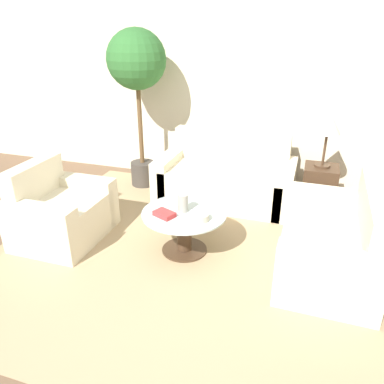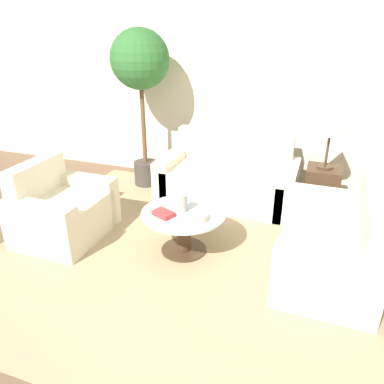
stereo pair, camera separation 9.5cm
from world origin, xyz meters
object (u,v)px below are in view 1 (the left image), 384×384
Objects in this scene: bowl at (199,217)px; book_stack at (164,214)px; coffee_table at (184,226)px; table_lamp at (328,125)px; loveseat at (337,244)px; sofa_main at (226,178)px; vase at (183,203)px; potted_plant at (137,70)px; armchair at (59,213)px.

bowl is 0.77× the size of book_stack.
coffee_table is 2.01m from table_lamp.
loveseat reaches higher than book_stack.
table_lamp is at bearing -1.34° from sofa_main.
sofa_main is 2.65× the size of table_lamp.
vase is (-0.13, -1.34, 0.25)m from sofa_main.
potted_plant is at bearing -116.25° from loveseat.
book_stack is (-1.59, -0.27, 0.18)m from loveseat.
coffee_table is at bearing -83.65° from loveseat.
sofa_main reaches higher than armchair.
armchair reaches higher than vase.
book_stack is (-0.34, -0.03, -0.01)m from bowl.
coffee_table is 0.29m from bowl.
coffee_table is 4.74× the size of vase.
coffee_table is at bearing 64.83° from book_stack.
vase is (-1.46, -0.11, 0.25)m from loveseat.
armchair is 1.57m from bowl.
table_lamp is 0.31× the size of potted_plant.
sofa_main is at bearing -44.63° from armchair.
sofa_main is 7.32× the size of book_stack.
loveseat is at bearing -27.33° from potted_plant.
armchair is 1.48× the size of table_lamp.
bowl reaches higher than book_stack.
loveseat is 8.22× the size of vase.
sofa_main is 1.53m from book_stack.
armchair is at bearing -150.67° from table_lamp.
potted_plant reaches higher than sofa_main.
bowl is (-1.25, -0.24, 0.19)m from loveseat.
bowl is (0.21, -0.13, -0.06)m from vase.
sofa_main is 1.49m from bowl.
bowl is at bearing -78.24° from loveseat.
armchair is 0.67× the size of loveseat.
loveseat reaches higher than bowl.
vase is at bearing -134.19° from table_lamp.
sofa_main is 1.80m from potted_plant.
potted_plant is (-2.39, 0.12, 0.50)m from table_lamp.
table_lamp reaches higher than armchair.
loveseat is at bearing -42.83° from sofa_main.
table_lamp is at bearing 69.72° from book_stack.
sofa_main is 1.37m from vase.
armchair is 1.15× the size of coffee_table.
table_lamp is 2.44m from potted_plant.
bowl is (-1.07, -1.44, -0.62)m from table_lamp.
potted_plant is at bearing 175.72° from sofa_main.
armchair is 5.47× the size of vase.
sofa_main is at bearing -4.28° from potted_plant.
book_stack is (-0.26, -1.50, 0.18)m from sofa_main.
armchair reaches higher than book_stack.
potted_plant is 2.33m from bowl.
coffee_table is 0.40× the size of potted_plant.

